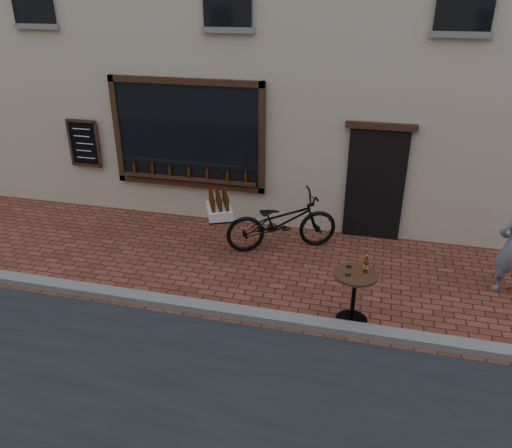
# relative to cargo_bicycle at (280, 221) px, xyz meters

# --- Properties ---
(ground) EXTENTS (90.00, 90.00, 0.00)m
(ground) POSITION_rel_cargo_bicycle_xyz_m (-0.23, -2.51, -0.57)
(ground) COLOR #592A1C
(ground) RESTS_ON ground
(kerb) EXTENTS (90.00, 0.25, 0.12)m
(kerb) POSITION_rel_cargo_bicycle_xyz_m (-0.23, -2.31, -0.51)
(kerb) COLOR slate
(kerb) RESTS_ON ground
(cargo_bicycle) EXTENTS (2.51, 1.65, 1.20)m
(cargo_bicycle) POSITION_rel_cargo_bicycle_xyz_m (0.00, 0.00, 0.00)
(cargo_bicycle) COLOR black
(cargo_bicycle) RESTS_ON ground
(bistro_table) EXTENTS (0.64, 0.64, 1.10)m
(bistro_table) POSITION_rel_cargo_bicycle_xyz_m (1.54, -2.01, 0.02)
(bistro_table) COLOR black
(bistro_table) RESTS_ON ground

